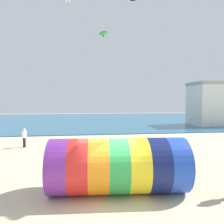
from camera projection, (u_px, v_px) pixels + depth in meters
The scene contains 6 objects.
ground_plane at pixel (108, 200), 8.98m from camera, with size 120.00×120.00×0.00m, color beige.
sea at pixel (88, 120), 45.39m from camera, with size 120.00×40.00×0.10m, color #236084.
giant_inflatable_tube at pixel (118, 166), 9.69m from camera, with size 6.18×2.82×2.43m.
kite_green_parafoil at pixel (103, 33), 20.62m from camera, with size 1.04×1.10×0.57m.
bystander_near_water at pixel (24, 137), 19.04m from camera, with size 0.36×0.42×1.70m.
promenade_building at pixel (219, 104), 35.70m from camera, with size 9.06×5.45×7.03m.
Camera 1 is at (-1.00, -8.72, 4.12)m, focal length 35.00 mm.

